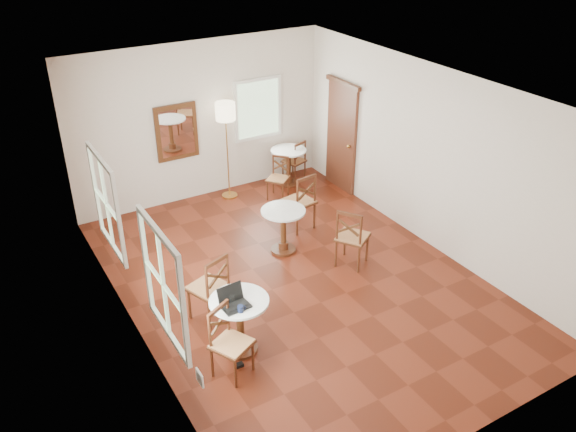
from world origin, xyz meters
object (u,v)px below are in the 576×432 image
object	(u,v)px
chair_back_a	(295,161)
laptop	(233,301)
floor_lamp	(226,118)
chair_mid_b	(352,237)
power_adapter	(239,365)
water_glass	(232,299)
chair_mid_a	(300,201)
cafe_table_mid	(283,226)
navy_mug	(241,309)
cafe_table_near	(240,319)
cafe_table_back	(289,163)
chair_back_b	(278,178)
chair_near_b	(230,343)
mouse	(226,300)
chair_near_a	(210,287)

from	to	relation	value
chair_back_a	laptop	distance (m)	5.40
floor_lamp	laptop	size ratio (longest dim) A/B	5.27
chair_mid_b	power_adapter	xyz separation A→B (m)	(-2.60, -1.19, -0.48)
chair_back_a	power_adapter	size ratio (longest dim) A/B	7.53
laptop	water_glass	world-z (taller)	laptop
floor_lamp	power_adapter	distance (m)	5.06
chair_mid_a	cafe_table_mid	bearing A→B (deg)	29.66
navy_mug	chair_back_a	bearing A→B (deg)	51.83
cafe_table_near	cafe_table_back	size ratio (longest dim) A/B	1.07
chair_back_b	chair_near_b	bearing A→B (deg)	-75.80
power_adapter	chair_mid_b	bearing A→B (deg)	24.62
chair_near_b	mouse	size ratio (longest dim) A/B	8.82
floor_lamp	navy_mug	bearing A→B (deg)	-113.70
cafe_table_mid	mouse	size ratio (longest dim) A/B	7.14
cafe_table_mid	floor_lamp	world-z (taller)	floor_lamp
laptop	navy_mug	xyz separation A→B (m)	(0.02, -0.17, -0.02)
chair_back_b	cafe_table_near	bearing A→B (deg)	-75.19
chair_near_b	navy_mug	size ratio (longest dim) A/B	8.51
chair_mid_b	chair_near_b	bearing A→B (deg)	81.06
cafe_table_mid	chair_mid_a	world-z (taller)	chair_mid_a
mouse	power_adapter	distance (m)	0.87
cafe_table_near	chair_mid_b	bearing A→B (deg)	20.72
chair_back_a	mouse	bearing A→B (deg)	30.10
cafe_table_near	chair_near_a	xyz separation A→B (m)	(-0.06, 0.81, 0.02)
cafe_table_near	chair_near_a	bearing A→B (deg)	94.02
cafe_table_back	chair_mid_a	bearing A→B (deg)	-114.71
chair_mid_a	chair_back_b	distance (m)	1.27
laptop	mouse	bearing A→B (deg)	105.79
cafe_table_near	navy_mug	world-z (taller)	navy_mug
chair_back_a	mouse	world-z (taller)	chair_back_a
floor_lamp	mouse	distance (m)	4.56
power_adapter	chair_back_b	bearing A→B (deg)	54.05
cafe_table_mid	chair_near_b	xyz separation A→B (m)	(-2.00, -2.14, -0.00)
floor_lamp	chair_near_a	bearing A→B (deg)	-119.58
chair_mid_b	power_adapter	size ratio (longest dim) A/B	8.92
cafe_table_back	navy_mug	distance (m)	5.30
cafe_table_back	navy_mug	world-z (taller)	navy_mug
cafe_table_back	chair_mid_b	distance (m)	3.15
cafe_table_near	mouse	xyz separation A→B (m)	(-0.15, 0.06, 0.33)
chair_near_a	chair_mid_a	xyz separation A→B (m)	(2.39, 1.53, 0.01)
chair_near_b	power_adapter	size ratio (longest dim) A/B	8.33
mouse	chair_back_b	bearing A→B (deg)	41.60
chair_near_b	navy_mug	xyz separation A→B (m)	(0.21, 0.09, 0.37)
chair_near_a	chair_mid_a	world-z (taller)	chair_mid_a
cafe_table_near	water_glass	size ratio (longest dim) A/B	7.01
cafe_table_near	mouse	distance (m)	0.36
chair_mid_b	navy_mug	size ratio (longest dim) A/B	9.11
chair_mid_b	floor_lamp	xyz separation A→B (m)	(-0.62, 3.18, 1.11)
cafe_table_mid	power_adapter	distance (m)	2.86
cafe_table_mid	navy_mug	world-z (taller)	navy_mug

